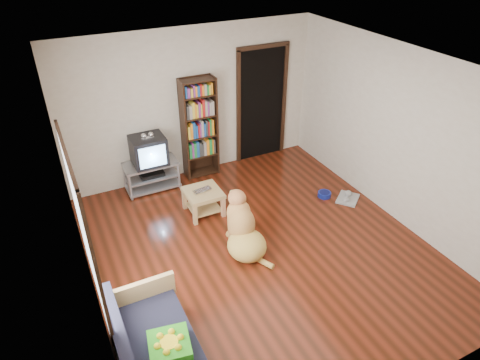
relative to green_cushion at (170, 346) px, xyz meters
name	(u,v)px	position (x,y,z in m)	size (l,w,h in m)	color
ground	(260,249)	(1.75, 1.33, -0.49)	(5.00, 5.00, 0.00)	#5D1F10
ceiling	(266,70)	(1.75, 1.33, 2.11)	(5.00, 5.00, 0.00)	white
wall_back	(192,104)	(1.75, 3.83, 0.81)	(4.50, 4.50, 0.00)	beige
wall_front	(411,310)	(1.75, -1.17, 0.81)	(4.50, 4.50, 0.00)	beige
wall_left	(78,219)	(-0.50, 1.33, 0.81)	(5.00, 5.00, 0.00)	beige
wall_right	(398,136)	(4.00, 1.33, 0.81)	(5.00, 5.00, 0.00)	beige
green_cushion	(170,346)	(0.00, 0.00, 0.00)	(0.40, 0.40, 0.13)	green
laptop	(204,191)	(1.37, 2.50, -0.07)	(0.29, 0.19, 0.02)	#B7B7BB
dog_bowl	(324,194)	(3.37, 2.04, -0.45)	(0.22, 0.22, 0.08)	navy
grey_rag	(348,199)	(3.67, 1.79, -0.47)	(0.40, 0.32, 0.03)	#A5A5A5
window	(84,230)	(-0.48, 0.83, 1.01)	(0.03, 1.46, 1.70)	white
doorway	(262,102)	(3.10, 3.81, 0.63)	(1.03, 0.05, 2.19)	black
tv_stand	(152,175)	(0.85, 3.58, -0.22)	(0.90, 0.45, 0.50)	#99999E
crt_tv	(148,150)	(0.85, 3.61, 0.26)	(0.55, 0.52, 0.58)	black
bookshelf	(199,123)	(1.80, 3.68, 0.51)	(0.60, 0.30, 1.80)	black
coffee_table	(203,198)	(1.37, 2.53, -0.21)	(0.55, 0.55, 0.40)	tan
dog	(243,230)	(1.54, 1.48, -0.17)	(0.59, 1.06, 0.87)	gold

